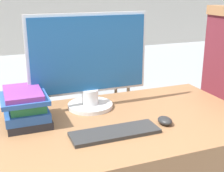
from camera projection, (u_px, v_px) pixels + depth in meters
name	position (u px, v px, depth m)	size (l,w,h in m)	color
monitor	(89.00, 62.00, 1.53)	(0.60, 0.23, 0.48)	silver
keyboard	(115.00, 133.00, 1.31)	(0.38, 0.12, 0.02)	#2D2D2D
mouse	(165.00, 121.00, 1.40)	(0.06, 0.08, 0.03)	#262626
book_stack	(26.00, 108.00, 1.40)	(0.21, 0.24, 0.16)	#232328
far_chair	(104.00, 62.00, 3.63)	(0.44, 0.44, 0.94)	brown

